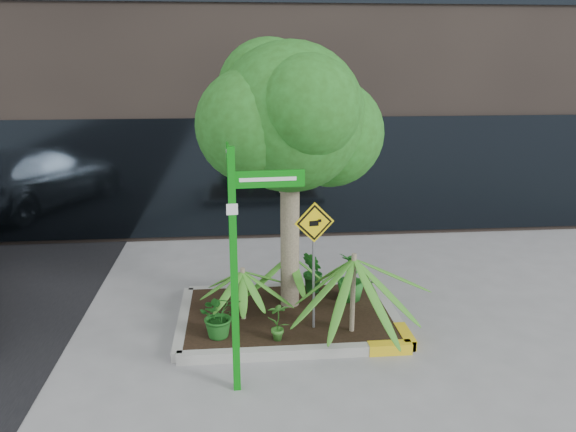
{
  "coord_description": "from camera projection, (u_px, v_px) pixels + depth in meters",
  "views": [
    {
      "loc": [
        -0.54,
        -7.57,
        3.93
      ],
      "look_at": [
        0.19,
        0.2,
        1.72
      ],
      "focal_mm": 35.0,
      "sensor_mm": 36.0,
      "label": 1
    }
  ],
  "objects": [
    {
      "name": "ground",
      "position": [
        277.0,
        331.0,
        8.37
      ],
      "size": [
        80.0,
        80.0,
        0.0
      ],
      "primitive_type": "plane",
      "color": "gray",
      "rests_on": "ground"
    },
    {
      "name": "planter",
      "position": [
        291.0,
        316.0,
        8.63
      ],
      "size": [
        3.35,
        2.36,
        0.15
      ],
      "color": "#9E9E99",
      "rests_on": "ground"
    },
    {
      "name": "tree",
      "position": [
        290.0,
        117.0,
        8.15
      ],
      "size": [
        2.82,
        2.5,
        4.23
      ],
      "color": "tan",
      "rests_on": "ground"
    },
    {
      "name": "palm_front",
      "position": [
        354.0,
        259.0,
        7.76
      ],
      "size": [
        1.31,
        1.31,
        1.46
      ],
      "color": "tan",
      "rests_on": "ground"
    },
    {
      "name": "palm_left",
      "position": [
        243.0,
        271.0,
        8.23
      ],
      "size": [
        0.91,
        0.91,
        1.01
      ],
      "color": "tan",
      "rests_on": "ground"
    },
    {
      "name": "palm_back",
      "position": [
        291.0,
        255.0,
        8.89
      ],
      "size": [
        0.91,
        0.91,
        1.02
      ],
      "color": "tan",
      "rests_on": "ground"
    },
    {
      "name": "shrub_a",
      "position": [
        219.0,
        315.0,
        7.82
      ],
      "size": [
        0.72,
        0.72,
        0.65
      ],
      "primitive_type": "imported",
      "rotation": [
        0.0,
        0.0,
        0.26
      ],
      "color": "#195719",
      "rests_on": "planter"
    },
    {
      "name": "shrub_b",
      "position": [
        351.0,
        277.0,
        8.99
      ],
      "size": [
        0.59,
        0.59,
        0.79
      ],
      "primitive_type": "imported",
      "rotation": [
        0.0,
        0.0,
        2.04
      ],
      "color": "#1F6720",
      "rests_on": "planter"
    },
    {
      "name": "shrub_c",
      "position": [
        278.0,
        321.0,
        7.72
      ],
      "size": [
        0.33,
        0.33,
        0.58
      ],
      "primitive_type": "imported",
      "rotation": [
        0.0,
        0.0,
        3.24
      ],
      "color": "#2F6E22",
      "rests_on": "planter"
    },
    {
      "name": "shrub_d",
      "position": [
        313.0,
        272.0,
        9.26
      ],
      "size": [
        0.46,
        0.46,
        0.74
      ],
      "primitive_type": "imported",
      "rotation": [
        0.0,
        0.0,
        4.86
      ],
      "color": "#1C631F",
      "rests_on": "planter"
    },
    {
      "name": "street_sign_post",
      "position": [
        238.0,
        244.0,
        6.47
      ],
      "size": [
        0.89,
        0.88,
        3.0
      ],
      "rotation": [
        0.0,
        0.0,
        0.06
      ],
      "color": "#0B8311",
      "rests_on": "ground"
    },
    {
      "name": "cattle_sign",
      "position": [
        314.0,
        244.0,
        7.84
      ],
      "size": [
        0.57,
        0.13,
        1.88
      ],
      "rotation": [
        0.0,
        0.0,
        0.18
      ],
      "color": "slate",
      "rests_on": "ground"
    }
  ]
}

